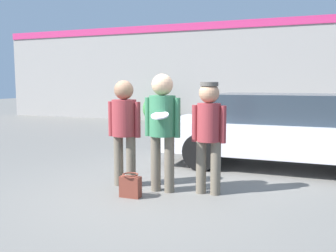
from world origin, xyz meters
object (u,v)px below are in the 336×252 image
(person_right, at_px, (209,128))
(parked_car_near, at_px, (284,130))
(person_middle_with_frisbee, at_px, (162,121))
(person_left, at_px, (124,123))
(shrub, at_px, (156,108))
(handbag, at_px, (130,186))

(person_right, height_order, parked_car_near, person_right)
(person_right, bearing_deg, person_middle_with_frisbee, -169.21)
(person_left, distance_m, shrub, 9.78)
(shrub, bearing_deg, person_left, -69.97)
(person_left, relative_size, parked_car_near, 0.36)
(person_middle_with_frisbee, relative_size, parked_car_near, 0.38)
(shrub, bearing_deg, person_right, -62.76)
(person_left, bearing_deg, handbag, -55.13)
(person_middle_with_frisbee, relative_size, shrub, 1.54)
(parked_car_near, bearing_deg, person_left, -133.71)
(person_right, xyz_separation_m, handbag, (-0.99, -0.57, -0.82))
(person_middle_with_frisbee, height_order, handbag, person_middle_with_frisbee)
(person_left, height_order, parked_car_near, person_left)
(person_right, bearing_deg, parked_car_near, 68.80)
(person_left, distance_m, person_middle_with_frisbee, 0.68)
(shrub, height_order, handbag, shrub)
(handbag, bearing_deg, person_middle_with_frisbee, 54.13)
(person_middle_with_frisbee, bearing_deg, handbag, -125.87)
(person_middle_with_frisbee, distance_m, shrub, 10.10)
(person_middle_with_frisbee, distance_m, parked_car_near, 2.90)
(person_right, distance_m, handbag, 1.41)
(parked_car_near, xyz_separation_m, handbag, (-1.88, -2.86, -0.57))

